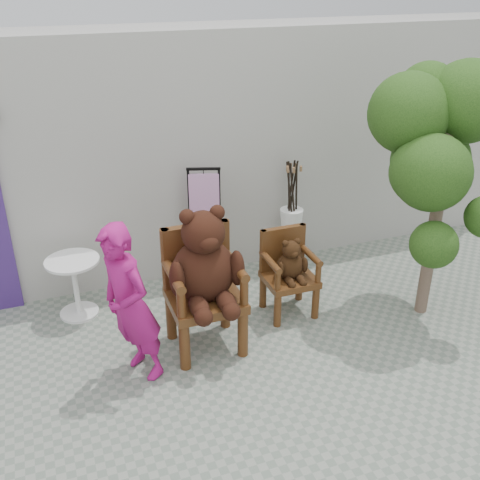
% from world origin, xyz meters
% --- Properties ---
extents(ground_plane, '(60.00, 60.00, 0.00)m').
position_xyz_m(ground_plane, '(0.00, 0.00, 0.00)').
color(ground_plane, gray).
rests_on(ground_plane, ground).
extents(back_wall, '(9.00, 1.00, 3.00)m').
position_xyz_m(back_wall, '(0.00, 3.10, 1.50)').
color(back_wall, '#ADAAA2').
rests_on(back_wall, ground).
extents(chair_big, '(0.76, 0.83, 1.58)m').
position_xyz_m(chair_big, '(-0.60, 1.06, 0.89)').
color(chair_big, '#41230D').
rests_on(chair_big, ground).
extents(chair_small, '(0.56, 0.52, 0.99)m').
position_xyz_m(chair_small, '(0.49, 1.38, 0.58)').
color(chair_small, '#41230D').
rests_on(chair_small, ground).
extents(person, '(0.63, 0.72, 1.66)m').
position_xyz_m(person, '(-1.38, 0.81, 0.83)').
color(person, '#A21469').
rests_on(person, ground).
extents(cafe_table, '(0.60, 0.60, 0.70)m').
position_xyz_m(cafe_table, '(-1.80, 2.14, 0.44)').
color(cafe_table, white).
rests_on(cafe_table, ground).
extents(display_stand, '(0.53, 0.47, 1.51)m').
position_xyz_m(display_stand, '(-0.19, 2.35, 0.58)').
color(display_stand, black).
rests_on(display_stand, ground).
extents(stool_bucket, '(0.32, 0.32, 1.45)m').
position_xyz_m(stool_bucket, '(0.97, 2.35, 0.64)').
color(stool_bucket, white).
rests_on(stool_bucket, ground).
extents(tree, '(1.40, 1.52, 2.81)m').
position_xyz_m(tree, '(1.86, 0.95, 2.02)').
color(tree, brown).
rests_on(tree, ground).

